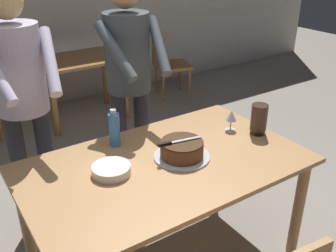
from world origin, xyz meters
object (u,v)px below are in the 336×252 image
(wine_glass_near, at_px, (231,116))
(background_chair_1, at_px, (167,61))
(person_cutting_cake, at_px, (129,74))
(cake_knife, at_px, (171,143))
(water_bottle, at_px, (114,129))
(main_dining_table, at_px, (165,176))
(background_table, at_px, (80,72))
(plate_stack, at_px, (111,170))
(cake_on_platter, at_px, (182,150))
(hurricane_lamp, at_px, (259,119))
(person_standing_beside, at_px, (22,93))

(wine_glass_near, distance_m, background_chair_1, 2.62)
(person_cutting_cake, bearing_deg, background_chair_1, 49.77)
(cake_knife, height_order, water_bottle, water_bottle)
(water_bottle, xyz_separation_m, background_chair_1, (1.81, 2.13, -0.37))
(main_dining_table, bearing_deg, background_table, 79.90)
(main_dining_table, xyz_separation_m, person_cutting_cake, (0.16, 0.71, 0.42))
(person_cutting_cake, bearing_deg, water_bottle, -130.54)
(person_cutting_cake, bearing_deg, main_dining_table, -102.39)
(main_dining_table, xyz_separation_m, plate_stack, (-0.32, 0.06, 0.12))
(cake_knife, distance_m, background_chair_1, 2.98)
(main_dining_table, relative_size, background_table, 1.67)
(cake_on_platter, bearing_deg, person_cutting_cake, 86.61)
(hurricane_lamp, xyz_separation_m, person_cutting_cake, (-0.57, 0.74, 0.22))
(main_dining_table, xyz_separation_m, cake_knife, (0.04, 0.00, 0.21))
(wine_glass_near, relative_size, person_cutting_cake, 0.08)
(water_bottle, distance_m, background_chair_1, 2.82)
(water_bottle, relative_size, person_cutting_cake, 0.15)
(cake_knife, xyz_separation_m, person_cutting_cake, (0.11, 0.71, 0.21))
(main_dining_table, bearing_deg, wine_glass_near, 10.10)
(person_standing_beside, bearing_deg, background_table, 59.06)
(person_standing_beside, bearing_deg, hurricane_lamp, -30.58)
(cake_knife, height_order, hurricane_lamp, hurricane_lamp)
(hurricane_lamp, bearing_deg, cake_on_platter, 177.72)
(cake_knife, xyz_separation_m, background_chair_1, (1.61, 2.48, -0.37))
(wine_glass_near, bearing_deg, water_bottle, 162.37)
(plate_stack, relative_size, water_bottle, 0.88)
(cake_knife, relative_size, wine_glass_near, 1.87)
(background_table, bearing_deg, person_standing_beside, -120.94)
(wine_glass_near, bearing_deg, person_cutting_cake, 127.04)
(cake_on_platter, relative_size, wine_glass_near, 2.36)
(main_dining_table, xyz_separation_m, hurricane_lamp, (0.73, -0.03, 0.20))
(person_cutting_cake, relative_size, background_table, 1.72)
(plate_stack, relative_size, background_chair_1, 0.24)
(background_chair_1, bearing_deg, water_bottle, -130.28)
(cake_knife, height_order, background_table, cake_knife)
(cake_on_platter, relative_size, plate_stack, 1.55)
(plate_stack, bearing_deg, hurricane_lamp, -5.33)
(main_dining_table, xyz_separation_m, wine_glass_near, (0.61, 0.11, 0.20))
(main_dining_table, relative_size, cake_on_platter, 4.91)
(water_bottle, bearing_deg, background_table, 74.33)
(person_cutting_cake, distance_m, person_standing_beside, 0.74)
(cake_on_platter, height_order, water_bottle, water_bottle)
(person_standing_beside, xyz_separation_m, background_chair_1, (2.24, 1.74, -0.58))
(background_table, bearing_deg, cake_knife, -99.13)
(cake_on_platter, bearing_deg, background_table, 82.53)
(main_dining_table, height_order, water_bottle, water_bottle)
(wine_glass_near, bearing_deg, background_table, 94.31)
(wine_glass_near, relative_size, background_table, 0.14)
(plate_stack, bearing_deg, background_chair_1, 50.78)
(main_dining_table, xyz_separation_m, cake_on_platter, (0.11, -0.01, 0.15))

